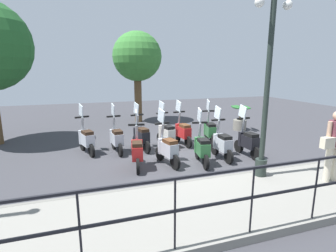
# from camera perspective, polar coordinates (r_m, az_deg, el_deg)

# --- Properties ---
(ground_plane) EXTENTS (28.00, 28.00, 0.00)m
(ground_plane) POSITION_cam_1_polar(r_m,az_deg,el_deg) (8.23, 3.77, -6.18)
(ground_plane) COLOR #38383D
(promenade_walkway) EXTENTS (2.20, 20.00, 0.15)m
(promenade_walkway) POSITION_cam_1_polar(r_m,az_deg,el_deg) (5.63, 16.24, -14.97)
(promenade_walkway) COLOR gray
(promenade_walkway) RESTS_ON ground_plane
(fence_railing) EXTENTS (0.04, 16.03, 1.07)m
(fence_railing) POSITION_cam_1_polar(r_m,az_deg,el_deg) (4.56, 24.39, -10.98)
(fence_railing) COLOR black
(fence_railing) RESTS_ON promenade_walkway
(lamp_post_near) EXTENTS (0.26, 0.90, 4.28)m
(lamp_post_near) POSITION_cam_1_polar(r_m,az_deg,el_deg) (6.22, 20.65, 6.35)
(lamp_post_near) COLOR #232D28
(lamp_post_near) RESTS_ON promenade_walkway
(pedestrian_with_bag) EXTENTS (0.33, 0.65, 1.59)m
(pedestrian_with_bag) POSITION_cam_1_polar(r_m,az_deg,el_deg) (6.76, 32.49, -2.76)
(pedestrian_with_bag) COLOR beige
(pedestrian_with_bag) RESTS_ON promenade_walkway
(tree_distant) EXTENTS (2.36, 2.36, 4.37)m
(tree_distant) POSITION_cam_1_polar(r_m,az_deg,el_deg) (13.09, -6.74, 14.62)
(tree_distant) COLOR brown
(tree_distant) RESTS_ON ground_plane
(potted_palm) EXTENTS (1.06, 0.66, 1.05)m
(potted_palm) POSITION_cam_1_polar(r_m,az_deg,el_deg) (11.74, 15.39, 1.27)
(potted_palm) COLOR slate
(potted_palm) RESTS_ON ground_plane
(scooter_near_0) EXTENTS (1.23, 0.44, 1.54)m
(scooter_near_0) POSITION_cam_1_polar(r_m,az_deg,el_deg) (8.26, 16.95, -3.14)
(scooter_near_0) COLOR black
(scooter_near_0) RESTS_ON ground_plane
(scooter_near_1) EXTENTS (1.23, 0.44, 1.54)m
(scooter_near_1) POSITION_cam_1_polar(r_m,az_deg,el_deg) (7.83, 11.67, -3.71)
(scooter_near_1) COLOR black
(scooter_near_1) RESTS_ON ground_plane
(scooter_near_2) EXTENTS (1.23, 0.47, 1.54)m
(scooter_near_2) POSITION_cam_1_polar(r_m,az_deg,el_deg) (7.33, 7.39, -4.65)
(scooter_near_2) COLOR black
(scooter_near_2) RESTS_ON ground_plane
(scooter_near_3) EXTENTS (1.22, 0.50, 1.54)m
(scooter_near_3) POSITION_cam_1_polar(r_m,az_deg,el_deg) (7.21, -0.16, -4.83)
(scooter_near_3) COLOR black
(scooter_near_3) RESTS_ON ground_plane
(scooter_near_4) EXTENTS (1.22, 0.48, 1.54)m
(scooter_near_4) POSITION_cam_1_polar(r_m,az_deg,el_deg) (7.04, -6.72, -5.35)
(scooter_near_4) COLOR black
(scooter_near_4) RESTS_ON ground_plane
(scooter_far_0) EXTENTS (1.22, 0.49, 1.54)m
(scooter_far_0) POSITION_cam_1_polar(r_m,az_deg,el_deg) (9.38, 9.07, -0.92)
(scooter_far_0) COLOR black
(scooter_far_0) RESTS_ON ground_plane
(scooter_far_1) EXTENTS (1.23, 0.44, 1.54)m
(scooter_far_1) POSITION_cam_1_polar(r_m,az_deg,el_deg) (9.11, 3.21, -1.19)
(scooter_far_1) COLOR black
(scooter_far_1) RESTS_ON ground_plane
(scooter_far_2) EXTENTS (1.22, 0.49, 1.54)m
(scooter_far_2) POSITION_cam_1_polar(r_m,az_deg,el_deg) (8.87, -0.38, -1.54)
(scooter_far_2) COLOR black
(scooter_far_2) RESTS_ON ground_plane
(scooter_far_3) EXTENTS (1.22, 0.50, 1.54)m
(scooter_far_3) POSITION_cam_1_polar(r_m,az_deg,el_deg) (8.56, -5.88, -2.13)
(scooter_far_3) COLOR black
(scooter_far_3) RESTS_ON ground_plane
(scooter_far_4) EXTENTS (1.23, 0.44, 1.54)m
(scooter_far_4) POSITION_cam_1_polar(r_m,az_deg,el_deg) (8.40, -11.14, -2.57)
(scooter_far_4) COLOR black
(scooter_far_4) RESTS_ON ground_plane
(scooter_far_5) EXTENTS (1.20, 0.55, 1.54)m
(scooter_far_5) POSITION_cam_1_polar(r_m,az_deg,el_deg) (8.55, -17.36, -2.65)
(scooter_far_5) COLOR black
(scooter_far_5) RESTS_ON ground_plane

